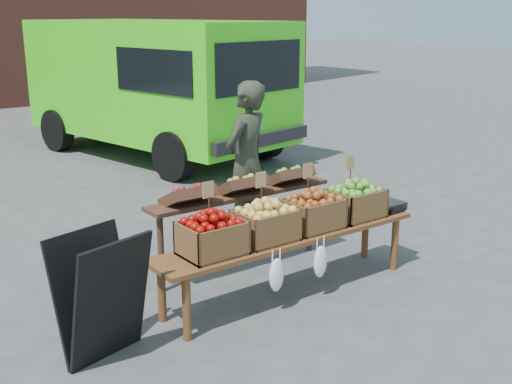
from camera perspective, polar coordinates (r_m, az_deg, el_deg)
ground at (r=6.33m, az=-0.12°, el=-7.45°), size 80.00×80.00×0.00m
delivery_van at (r=11.59m, az=-8.87°, el=9.02°), size 3.35×5.60×2.35m
vendor at (r=7.09m, az=-0.85°, el=2.69°), size 0.76×0.63×1.79m
chalkboard_sign at (r=4.88m, az=-13.56°, el=-8.99°), size 0.71×0.50×0.98m
back_table at (r=6.32m, az=-1.32°, el=-2.47°), size 2.10×0.44×1.04m
display_bench at (r=5.87m, az=2.95°, el=-6.38°), size 2.70×0.56×0.57m
crate_golden_apples at (r=5.26m, az=-3.93°, el=-4.12°), size 0.50×0.40×0.28m
crate_russet_pears at (r=5.56m, az=0.82°, el=-2.97°), size 0.50×0.40×0.28m
crate_red_apples at (r=5.90m, az=5.06°, el=-1.93°), size 0.50×0.40×0.28m
crate_green_apples at (r=6.26m, az=8.82°, el=-1.00°), size 0.50×0.40×0.28m
weighing_scale at (r=6.59m, az=11.38°, el=-1.18°), size 0.34×0.30×0.08m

